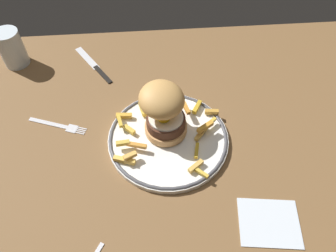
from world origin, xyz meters
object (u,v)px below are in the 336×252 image
object	(u,v)px
burger	(164,111)
napkin	(269,222)
water_glass	(13,51)
knife	(96,67)
dinner_plate	(168,136)
fork	(59,125)

from	to	relation	value
burger	napkin	size ratio (longest dim) A/B	1.20
water_glass	knife	distance (cm)	22.18
dinner_plate	burger	distance (cm)	7.14
burger	fork	distance (cm)	25.75
napkin	knife	bearing A→B (deg)	126.89
burger	napkin	bearing A→B (deg)	-51.60
burger	water_glass	world-z (taller)	burger
fork	knife	size ratio (longest dim) A/B	0.88
knife	napkin	bearing A→B (deg)	-53.11
knife	burger	bearing A→B (deg)	-54.64
dinner_plate	burger	xyz separation A→B (cm)	(-0.79, 1.78, 6.87)
fork	dinner_plate	bearing A→B (deg)	-12.90
knife	napkin	xyz separation A→B (cm)	(34.95, -46.56, -0.06)
dinner_plate	water_glass	distance (cm)	48.76
knife	napkin	world-z (taller)	knife
knife	water_glass	bearing A→B (deg)	170.06
burger	knife	distance (cm)	29.80
fork	burger	bearing A→B (deg)	-9.27
water_glass	knife	size ratio (longest dim) A/B	0.63
dinner_plate	knife	size ratio (longest dim) A/B	1.69
water_glass	knife	world-z (taller)	water_glass
burger	water_glass	bearing A→B (deg)	144.45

